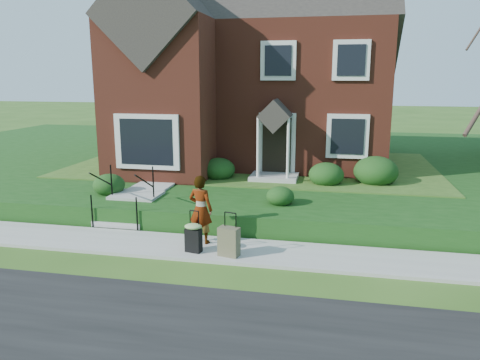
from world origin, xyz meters
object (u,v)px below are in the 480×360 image
(suitcase_black, at_px, (193,236))
(woman, at_px, (201,209))
(front_steps, at_px, (130,205))
(suitcase_olive, at_px, (229,242))

(suitcase_black, bearing_deg, woman, 102.07)
(woman, xyz_separation_m, suitcase_black, (0.01, -0.65, -0.46))
(front_steps, distance_m, woman, 3.05)
(woman, bearing_deg, front_steps, -19.28)
(woman, relative_size, suitcase_black, 1.71)
(front_steps, height_order, suitcase_black, front_steps)
(front_steps, xyz_separation_m, suitcase_olive, (3.45, -2.28, -0.06))
(suitcase_olive, bearing_deg, front_steps, 159.97)
(woman, distance_m, suitcase_black, 0.80)
(front_steps, height_order, woman, woman)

